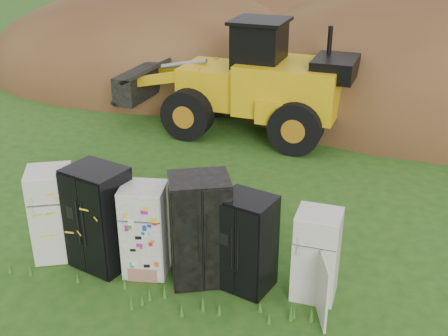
# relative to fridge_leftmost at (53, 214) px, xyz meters

# --- Properties ---
(ground) EXTENTS (120.00, 120.00, 0.00)m
(ground) POSITION_rel_fridge_leftmost_xyz_m (2.43, -0.03, -0.88)
(ground) COLOR #204D14
(ground) RESTS_ON ground
(fridge_leftmost) EXTENTS (1.02, 1.00, 1.76)m
(fridge_leftmost) POSITION_rel_fridge_leftmost_xyz_m (0.00, 0.00, 0.00)
(fridge_leftmost) COLOR white
(fridge_leftmost) RESTS_ON ground
(fridge_black_side) EXTENTS (1.20, 1.07, 1.93)m
(fridge_black_side) POSITION_rel_fridge_leftmost_xyz_m (0.96, -0.07, 0.08)
(fridge_black_side) COLOR black
(fridge_black_side) RESTS_ON ground
(fridge_sticker) EXTENTS (0.85, 0.80, 1.70)m
(fridge_sticker) POSITION_rel_fridge_leftmost_xyz_m (1.84, -0.08, -0.03)
(fridge_sticker) COLOR white
(fridge_sticker) RESTS_ON ground
(fridge_dark_mid) EXTENTS (1.25, 1.15, 1.97)m
(fridge_dark_mid) POSITION_rel_fridge_leftmost_xyz_m (2.84, -0.04, 0.10)
(fridge_dark_mid) COLOR black
(fridge_dark_mid) RESTS_ON ground
(fridge_black_right) EXTENTS (1.04, 0.94, 1.72)m
(fridge_black_right) POSITION_rel_fridge_leftmost_xyz_m (3.67, -0.07, -0.02)
(fridge_black_right) COLOR black
(fridge_black_right) RESTS_ON ground
(fridge_open_door) EXTENTS (0.76, 0.71, 1.58)m
(fridge_open_door) POSITION_rel_fridge_leftmost_xyz_m (4.83, -0.03, -0.09)
(fridge_open_door) COLOR white
(fridge_open_door) RESTS_ON ground
(wheel_loader) EXTENTS (7.08, 3.48, 3.30)m
(wheel_loader) POSITION_rel_fridge_leftmost_xyz_m (1.58, 7.34, 0.77)
(wheel_loader) COLOR #E3A30F
(wheel_loader) RESTS_ON ground
(dirt_mound_right) EXTENTS (15.76, 11.56, 7.67)m
(dirt_mound_right) POSITION_rel_fridge_leftmost_xyz_m (7.79, 11.95, -0.88)
(dirt_mound_right) COLOR #4F2919
(dirt_mound_right) RESTS_ON ground
(dirt_mound_left) EXTENTS (15.69, 11.77, 6.62)m
(dirt_mound_left) POSITION_rel_fridge_leftmost_xyz_m (-2.59, 13.73, -0.88)
(dirt_mound_left) COLOR #4F2919
(dirt_mound_left) RESTS_ON ground
(dirt_mound_back) EXTENTS (20.10, 13.40, 7.33)m
(dirt_mound_back) POSITION_rel_fridge_leftmost_xyz_m (3.21, 17.08, -0.88)
(dirt_mound_back) COLOR #4F2919
(dirt_mound_back) RESTS_ON ground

